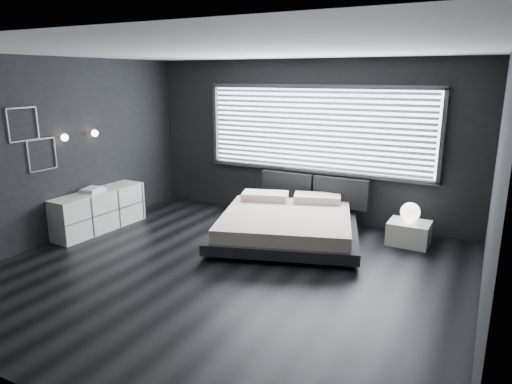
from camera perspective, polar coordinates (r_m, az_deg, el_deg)
The scene contains 12 objects.
room at distance 5.69m, azimuth -3.97°, elevation 2.99°, with size 6.04×6.00×2.80m.
window at distance 7.98m, azimuth 7.49°, elevation 7.71°, with size 4.14×0.09×1.52m.
headboard at distance 8.11m, azimuth 7.19°, elevation 0.36°, with size 1.96×0.16×0.52m.
sconce_near at distance 7.59m, azimuth -22.82°, elevation 6.30°, with size 0.18×0.11×0.11m.
sconce_far at distance 7.98m, azimuth -19.52°, elevation 6.94°, with size 0.18×0.11×0.11m.
wall_art_upper at distance 7.27m, azimuth -27.10°, elevation 7.53°, with size 0.01×0.48×0.48m.
wall_art_lower at distance 7.48m, azimuth -25.15°, elevation 4.24°, with size 0.01×0.48×0.48m.
bed at distance 7.18m, azimuth 3.80°, elevation -3.98°, with size 2.72×2.65×0.57m.
nightstand at distance 7.39m, azimuth 18.56°, elevation -4.88°, with size 0.61×0.51×0.35m, color white.
orb_lamp at distance 7.34m, azimuth 18.72°, elevation -2.39°, with size 0.29×0.29×0.29m, color white.
dresser at distance 8.05m, azimuth -19.05°, elevation -2.18°, with size 0.55×1.70×0.67m.
book_stack at distance 7.91m, azimuth -19.80°, elevation 0.26°, with size 0.32×0.39×0.07m.
Camera 1 is at (2.92, -4.75, 2.52)m, focal length 32.00 mm.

